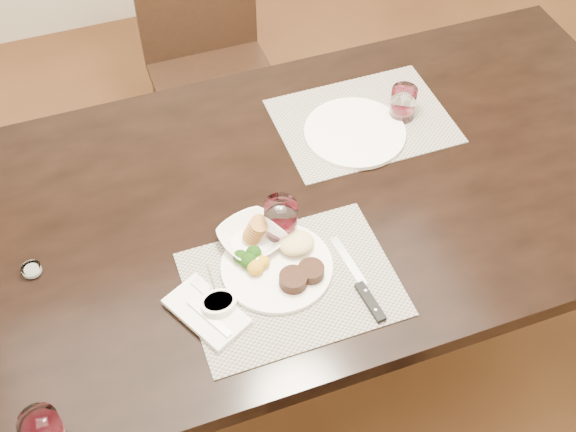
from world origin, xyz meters
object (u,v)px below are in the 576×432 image
object	(u,v)px
steak_knife	(365,292)
wine_glass_near	(281,222)
chair_far	(208,55)
cracker_bowl	(252,237)
far_plate	(355,132)
dinner_plate	(282,264)

from	to	relation	value
steak_knife	wine_glass_near	distance (m)	0.25
chair_far	wine_glass_near	xyz separation A→B (m)	(-0.09, -1.04, 0.30)
steak_knife	cracker_bowl	bearing A→B (deg)	125.58
chair_far	wine_glass_near	world-z (taller)	chair_far
wine_glass_near	far_plate	bearing A→B (deg)	40.62
far_plate	wine_glass_near	bearing A→B (deg)	-139.38
wine_glass_near	dinner_plate	bearing A→B (deg)	-107.75
dinner_plate	wine_glass_near	xyz separation A→B (m)	(0.03, 0.09, 0.03)
cracker_bowl	dinner_plate	bearing A→B (deg)	-65.48
wine_glass_near	steak_knife	bearing A→B (deg)	-61.54
steak_knife	far_plate	xyz separation A→B (m)	(0.18, 0.48, 0.00)
steak_knife	wine_glass_near	xyz separation A→B (m)	(-0.12, 0.22, 0.04)
dinner_plate	far_plate	bearing A→B (deg)	45.28
dinner_plate	cracker_bowl	xyz separation A→B (m)	(-0.04, 0.09, 0.01)
dinner_plate	cracker_bowl	size ratio (longest dim) A/B	1.39
chair_far	far_plate	xyz separation A→B (m)	(0.21, -0.79, 0.26)
dinner_plate	far_plate	distance (m)	0.48
steak_knife	cracker_bowl	xyz separation A→B (m)	(-0.19, 0.22, 0.01)
cracker_bowl	wine_glass_near	distance (m)	0.08
dinner_plate	steak_knife	size ratio (longest dim) A/B	1.01
chair_far	steak_knife	size ratio (longest dim) A/B	3.59
cracker_bowl	far_plate	xyz separation A→B (m)	(0.37, 0.26, -0.01)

